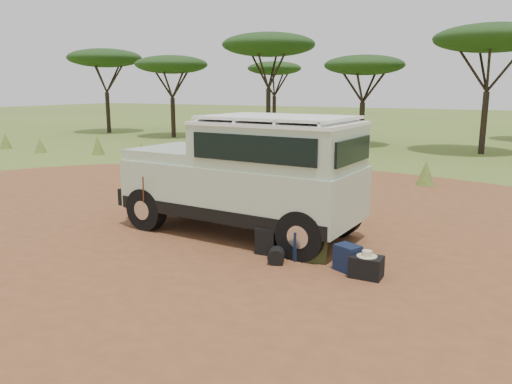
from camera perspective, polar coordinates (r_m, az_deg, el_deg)
The scene contains 13 objects.
ground at distance 10.43m, azimuth -6.00°, elevation -5.58°, with size 140.00×140.00×0.00m, color #4D6925.
dirt_clearing at distance 10.42m, azimuth -6.00°, elevation -5.56°, with size 23.00×23.00×0.01m, color brown.
grass_fringe at distance 17.97m, azimuth 9.87°, elevation 3.01°, with size 36.60×1.60×0.90m.
acacia_treeline at distance 28.51m, azimuth 18.74°, elevation 14.79°, with size 46.70×13.20×6.26m.
safari_vehicle at distance 10.59m, azimuth -0.95°, elevation 1.65°, with size 5.41×2.43×2.56m.
walking_staff at distance 11.13m, azimuth -12.70°, elevation -1.29°, with size 0.03×0.03×1.34m, color brown.
backpack_black at distance 9.51m, azimuth 1.26°, elevation -5.58°, with size 0.38×0.28×0.53m, color black.
backpack_navy at distance 9.32m, azimuth 4.50°, elevation -5.88°, with size 0.42×0.30×0.56m, color #111B36.
backpack_olive at distance 9.15m, azimuth 6.90°, elevation -6.33°, with size 0.39×0.28×0.54m, color #2F3C1B.
duffel_navy at distance 8.80m, azimuth 10.42°, elevation -7.45°, with size 0.41×0.31×0.47m, color #111B36.
hard_case at distance 8.59m, azimuth 12.50°, elevation -8.37°, with size 0.52×0.37×0.37m, color black.
stuff_sack at distance 9.04m, azimuth 2.33°, elevation -7.31°, with size 0.29×0.29×0.29m, color black.
safari_hat at distance 8.51m, azimuth 12.57°, elevation -6.97°, with size 0.34×0.34×0.10m.
Camera 1 is at (5.59, -8.23, 3.11)m, focal length 35.00 mm.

